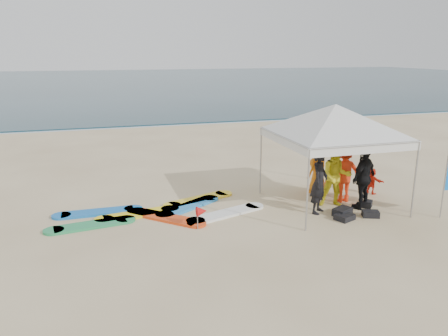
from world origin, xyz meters
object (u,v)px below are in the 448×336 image
person_orange_a (344,172)px  surfboard_spread (160,212)px  person_orange_b (318,168)px  person_black_a (319,182)px  marker_pennant (202,211)px  person_seated (372,181)px  canopy_tent (336,104)px  person_yellow (336,176)px  person_black_b (364,178)px

person_orange_a → surfboard_spread: person_orange_a is taller
person_orange_b → person_black_a: bearing=34.5°
person_orange_a → marker_pennant: 4.89m
person_black_a → surfboard_spread: 4.72m
person_seated → marker_pennant: 6.25m
canopy_tent → person_orange_b: bearing=81.9°
person_yellow → person_black_b: person_black_b is taller
person_orange_a → person_black_b: size_ratio=0.98×
person_seated → surfboard_spread: bearing=66.5°
person_black_a → person_orange_a: bearing=-14.8°
canopy_tent → marker_pennant: 5.04m
person_seated → marker_pennant: size_ratio=1.35×
person_orange_a → canopy_tent: 2.21m
marker_pennant → person_orange_b: bearing=23.2°
person_seated → canopy_tent: (-1.86, -0.54, 2.65)m
person_black_b → surfboard_spread: 6.11m
person_black_b → canopy_tent: size_ratio=0.41×
person_yellow → person_seated: size_ratio=2.20×
person_black_b → surfboard_spread: person_black_b is taller
person_black_a → person_orange_a: (1.23, 0.69, 0.00)m
person_black_a → person_orange_a: 1.41m
person_black_b → canopy_tent: (-0.74, 0.59, 2.13)m
marker_pennant → person_orange_a: bearing=10.8°
person_black_a → person_seated: bearing=-21.4°
marker_pennant → surfboard_spread: bearing=121.8°
person_yellow → person_orange_b: bearing=104.0°
person_black_a → marker_pennant: (-3.56, -0.22, -0.44)m
person_seated → surfboard_spread: 7.03m
person_black_a → person_orange_a: size_ratio=1.00×
person_orange_b → person_seated: size_ratio=1.94×
person_black_a → person_orange_b: (0.86, 1.68, -0.10)m
person_seated → person_orange_a: bearing=83.9°
person_orange_b → surfboard_spread: (-5.32, -0.43, -0.80)m
person_black_a → canopy_tent: 2.32m
person_black_a → marker_pennant: bearing=139.4°
surfboard_spread → person_yellow: bearing=-9.9°
surfboard_spread → canopy_tent: bearing=-7.8°
person_black_a → surfboard_spread: size_ratio=0.32×
person_orange_a → person_seated: person_orange_a is taller
person_black_a → person_yellow: 0.81m
person_orange_a → person_orange_b: person_orange_a is taller
canopy_tent → surfboard_spread: canopy_tent is taller
person_black_a → canopy_tent: canopy_tent is taller
person_yellow → person_black_b: 0.80m
person_orange_b → canopy_tent: size_ratio=0.36×
person_seated → person_orange_b: bearing=48.3°
person_black_b → marker_pennant: person_black_b is taller
person_orange_b → canopy_tent: 2.52m
person_black_a → canopy_tent: (0.70, 0.53, 2.14)m
person_black_a → person_orange_b: person_black_a is taller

